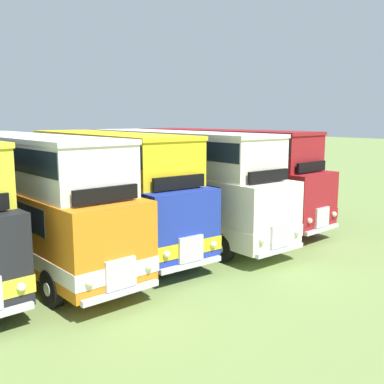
# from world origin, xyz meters

# --- Properties ---
(bus_fifth_in_row) EXTENTS (3.00, 11.73, 4.49)m
(bus_fifth_in_row) POSITION_xyz_m (1.60, -0.05, 2.48)
(bus_fifth_in_row) COLOR orange
(bus_fifth_in_row) RESTS_ON ground
(bus_sixth_in_row) EXTENTS (2.90, 10.82, 4.49)m
(bus_sixth_in_row) POSITION_xyz_m (4.83, 0.08, 2.47)
(bus_sixth_in_row) COLOR #1E339E
(bus_sixth_in_row) RESTS_ON ground
(bus_seventh_in_row) EXTENTS (2.72, 11.57, 4.49)m
(bus_seventh_in_row) POSITION_xyz_m (8.04, -0.24, 2.48)
(bus_seventh_in_row) COLOR silver
(bus_seventh_in_row) RESTS_ON ground
(bus_eighth_in_row) EXTENTS (3.13, 11.11, 4.49)m
(bus_eighth_in_row) POSITION_xyz_m (11.25, 0.32, 2.47)
(bus_eighth_in_row) COLOR maroon
(bus_eighth_in_row) RESTS_ON ground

